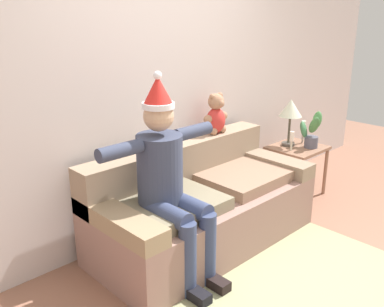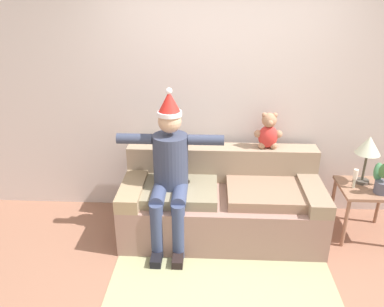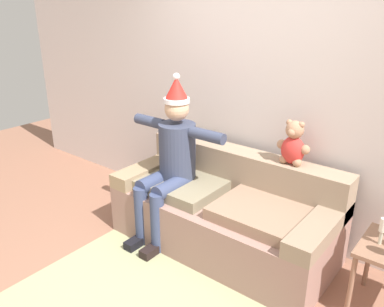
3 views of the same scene
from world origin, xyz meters
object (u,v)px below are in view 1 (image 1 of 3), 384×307
object	(u,v)px
potted_plant	(311,132)
couch	(202,206)
teddy_bear	(216,115)
candle_tall	(292,138)
person_seated	(169,177)
side_table	(297,154)
table_lamp	(291,110)
candle_short	(303,129)

from	to	relation	value
potted_plant	couch	bearing A→B (deg)	176.21
teddy_bear	candle_tall	size ratio (longest dim) A/B	1.90
person_seated	candle_tall	xyz separation A→B (m)	(1.80, 0.14, -0.11)
person_seated	potted_plant	world-z (taller)	person_seated
couch	candle_tall	world-z (taller)	couch
side_table	candle_tall	distance (m)	0.26
person_seated	side_table	xyz separation A→B (m)	(1.95, 0.16, -0.32)
table_lamp	candle_tall	world-z (taller)	table_lamp
teddy_bear	side_table	world-z (taller)	teddy_bear
side_table	candle_tall	xyz separation A→B (m)	(-0.15, -0.02, 0.21)
table_lamp	potted_plant	xyz separation A→B (m)	(0.12, -0.20, -0.22)
couch	potted_plant	world-z (taller)	potted_plant
table_lamp	person_seated	bearing A→B (deg)	-172.33
person_seated	side_table	world-z (taller)	person_seated
couch	teddy_bear	bearing A→B (deg)	30.99
person_seated	table_lamp	bearing A→B (deg)	7.67
couch	person_seated	xyz separation A→B (m)	(-0.51, -0.16, 0.45)
potted_plant	candle_tall	xyz separation A→B (m)	(-0.24, 0.08, -0.04)
side_table	table_lamp	world-z (taller)	table_lamp
candle_tall	potted_plant	bearing A→B (deg)	-18.24
teddy_bear	candle_tall	distance (m)	0.94
couch	table_lamp	world-z (taller)	table_lamp
potted_plant	table_lamp	bearing A→B (deg)	120.37
person_seated	teddy_bear	xyz separation A→B (m)	(0.97, 0.44, 0.22)
side_table	table_lamp	xyz separation A→B (m)	(-0.03, 0.10, 0.47)
person_seated	candle_short	bearing A→B (deg)	5.41
side_table	candle_tall	bearing A→B (deg)	-172.59
couch	candle_short	size ratio (longest dim) A/B	8.03
couch	candle_short	bearing A→B (deg)	1.33
candle_short	side_table	bearing A→B (deg)	-165.43
side_table	potted_plant	size ratio (longest dim) A/B	1.43
table_lamp	candle_tall	size ratio (longest dim) A/B	2.49
couch	candle_short	xyz separation A→B (m)	(1.60, 0.04, 0.37)
potted_plant	candle_short	bearing A→B (deg)	63.82
couch	potted_plant	size ratio (longest dim) A/B	5.17
couch	person_seated	bearing A→B (deg)	-162.24
side_table	teddy_bear	bearing A→B (deg)	163.95
side_table	candle_tall	size ratio (longest dim) A/B	2.74
teddy_bear	side_table	xyz separation A→B (m)	(0.98, -0.28, -0.54)
teddy_bear	potted_plant	bearing A→B (deg)	-19.66
teddy_bear	potted_plant	distance (m)	1.17
couch	candle_tall	xyz separation A→B (m)	(1.29, -0.02, 0.34)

